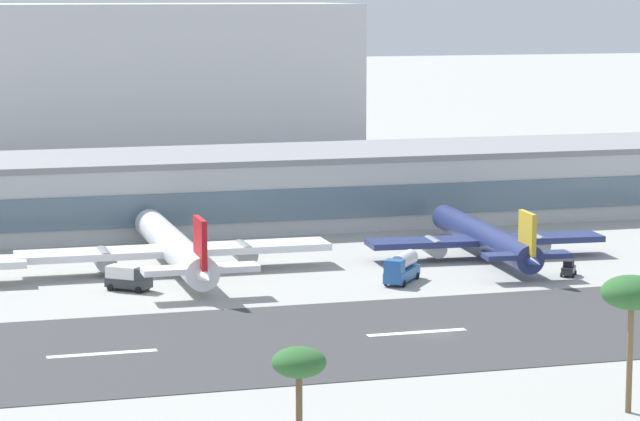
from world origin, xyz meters
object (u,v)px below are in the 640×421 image
(distant_hotel_block, at_px, (126,79))
(palm_tree_1, at_px, (299,367))
(terminal_building, at_px, (274,187))
(airliner_red_tail_gate_1, at_px, (176,249))
(service_fuel_truck_2, at_px, (402,268))
(airliner_gold_tail_gate_2, at_px, (487,239))
(palm_tree_2, at_px, (632,295))
(service_baggage_tug_1, at_px, (569,268))
(service_box_truck_0, at_px, (129,277))

(distant_hotel_block, distance_m, palm_tree_1, 253.34)
(terminal_building, height_order, palm_tree_1, terminal_building)
(airliner_red_tail_gate_1, xyz_separation_m, service_fuel_truck_2, (28.07, -15.48, -1.30))
(terminal_building, distance_m, airliner_gold_tail_gate_2, 47.33)
(palm_tree_1, bearing_deg, airliner_red_tail_gate_1, 85.19)
(distant_hotel_block, bearing_deg, palm_tree_2, -87.56)
(palm_tree_2, bearing_deg, terminal_building, 91.64)
(terminal_building, height_order, airliner_red_tail_gate_1, terminal_building)
(airliner_gold_tail_gate_2, relative_size, service_baggage_tug_1, 12.79)
(terminal_building, xyz_separation_m, airliner_red_tail_gate_1, (-24.29, -39.54, -2.83))
(terminal_building, relative_size, palm_tree_1, 12.99)
(service_baggage_tug_1, bearing_deg, airliner_gold_tail_gate_2, 55.72)
(palm_tree_2, bearing_deg, airliner_red_tail_gate_1, 109.01)
(distant_hotel_block, xyz_separation_m, airliner_red_tail_gate_1, (-17.57, -158.10, -14.73))
(terminal_building, relative_size, airliner_red_tail_gate_1, 3.06)
(service_fuel_truck_2, bearing_deg, service_box_truck_0, -60.24)
(terminal_building, distance_m, distant_hotel_block, 119.34)
(palm_tree_1, bearing_deg, service_baggage_tug_1, 51.96)
(service_box_truck_0, xyz_separation_m, service_baggage_tug_1, (60.18, -6.81, -0.74))
(service_baggage_tug_1, relative_size, service_fuel_truck_2, 0.43)
(distant_hotel_block, distance_m, airliner_red_tail_gate_1, 159.75)
(distant_hotel_block, distance_m, service_fuel_truck_2, 174.63)
(terminal_building, xyz_separation_m, service_baggage_tug_1, (27.56, -57.00, -5.11))
(airliner_red_tail_gate_1, relative_size, palm_tree_2, 3.84)
(service_fuel_truck_2, relative_size, palm_tree_2, 0.64)
(service_fuel_truck_2, xyz_separation_m, palm_tree_2, (-0.34, -65.01, 9.24))
(terminal_building, distance_m, palm_tree_1, 137.27)
(terminal_building, relative_size, service_baggage_tug_1, 43.26)
(airliner_red_tail_gate_1, xyz_separation_m, palm_tree_2, (27.73, -80.49, 7.94))
(distant_hotel_block, xyz_separation_m, palm_tree_2, (10.16, -238.59, -6.79))
(airliner_red_tail_gate_1, relative_size, service_box_truck_0, 8.12)
(service_baggage_tug_1, xyz_separation_m, service_fuel_truck_2, (-23.78, 1.99, 0.98))
(terminal_building, bearing_deg, palm_tree_1, -103.57)
(airliner_red_tail_gate_1, distance_m, service_baggage_tug_1, 54.76)
(airliner_gold_tail_gate_2, xyz_separation_m, service_box_truck_0, (-54.28, -8.23, -1.23))
(palm_tree_1, bearing_deg, airliner_gold_tail_gate_2, 59.49)
(terminal_building, distance_m, service_box_truck_0, 60.02)
(airliner_gold_tail_gate_2, height_order, service_fuel_truck_2, airliner_gold_tail_gate_2)
(terminal_building, bearing_deg, distant_hotel_block, 93.24)
(terminal_building, height_order, service_fuel_truck_2, terminal_building)
(airliner_red_tail_gate_1, relative_size, palm_tree_1, 4.25)
(terminal_building, height_order, palm_tree_2, palm_tree_2)
(service_fuel_truck_2, bearing_deg, airliner_red_tail_gate_1, -81.56)
(terminal_building, xyz_separation_m, service_box_truck_0, (-32.62, -50.19, -4.37))
(service_box_truck_0, bearing_deg, palm_tree_2, -23.66)
(palm_tree_1, distance_m, palm_tree_2, 38.07)
(distant_hotel_block, bearing_deg, service_fuel_truck_2, -86.54)
(airliner_red_tail_gate_1, bearing_deg, airliner_gold_tail_gate_2, -92.23)
(airliner_gold_tail_gate_2, height_order, service_box_truck_0, airliner_gold_tail_gate_2)
(service_box_truck_0, bearing_deg, distant_hotel_block, 120.30)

